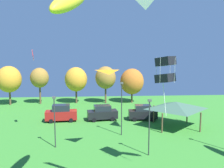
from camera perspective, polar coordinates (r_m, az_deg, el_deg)
kite_flying_0 at (r=21.88m, az=-0.65°, el=0.68°), size 1.88×1.38×0.40m
kite_flying_5 at (r=13.86m, az=-10.08°, el=19.10°), size 2.46×4.34×2.53m
kite_flying_7 at (r=19.34m, az=12.72°, el=3.35°), size 1.76×1.77×4.86m
kite_flying_8 at (r=31.22m, az=-18.50°, el=6.61°), size 0.32×1.39×1.41m
parked_car_leftmost at (r=36.93m, az=-12.11°, el=-6.88°), size 4.83×2.33×2.56m
parked_car_second_from_left at (r=36.83m, az=-2.33°, el=-6.93°), size 4.78×2.57×2.33m
parked_car_third_from_left at (r=37.15m, az=7.41°, el=-6.84°), size 4.42×2.11×2.36m
park_pavilion at (r=34.13m, az=15.15°, el=-4.99°), size 6.60×5.92×3.60m
light_post_0 at (r=24.17m, az=8.94°, el=-9.43°), size 0.36×0.20×5.76m
light_post_1 at (r=26.57m, az=-13.65°, el=-8.11°), size 0.36×0.20×5.68m
light_post_3 at (r=29.58m, az=2.33°, el=-5.25°), size 0.36×0.20×6.73m
treeline_tree_0 at (r=51.20m, az=-23.54°, el=1.03°), size 4.79×4.79×7.80m
treeline_tree_1 at (r=50.15m, az=-17.04°, el=1.41°), size 3.68×3.68×7.38m
treeline_tree_2 at (r=49.31m, az=-8.66°, el=1.11°), size 4.56×4.56×7.47m
treeline_tree_3 at (r=48.70m, az=-1.56°, el=1.53°), size 4.21×4.21×7.64m
treeline_tree_4 at (r=49.49m, az=4.82°, el=0.60°), size 4.89×4.89×7.15m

